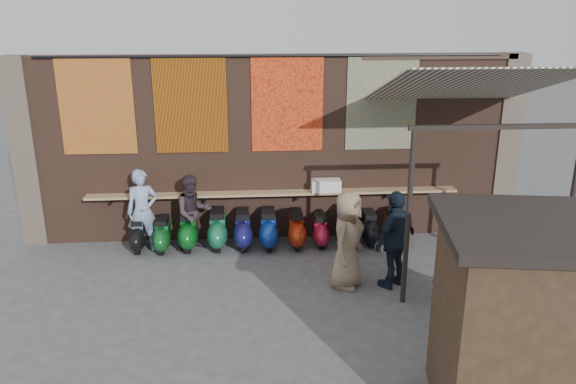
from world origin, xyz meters
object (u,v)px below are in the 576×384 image
at_px(scooter_stool_3, 218,229).
at_px(shopper_grey, 462,269).
at_px(scooter_stool_0, 139,234).
at_px(scooter_stool_4, 243,229).
at_px(scooter_stool_9, 369,228).
at_px(scooter_stool_1, 162,235).
at_px(scooter_stool_10, 394,227).
at_px(shelf_box, 326,185).
at_px(shopper_tan, 347,240).
at_px(scooter_stool_8, 346,227).
at_px(diner_right, 193,213).
at_px(diner_left, 143,211).
at_px(scooter_stool_5, 268,229).
at_px(shopper_navy, 395,240).
at_px(scooter_stool_2, 189,230).
at_px(market_stall, 542,330).
at_px(scooter_stool_7, 320,230).
at_px(scooter_stool_6, 296,229).

xyz_separation_m(scooter_stool_3, shopper_grey, (4.20, -2.97, 0.34)).
bearing_deg(scooter_stool_0, scooter_stool_3, 0.63).
xyz_separation_m(scooter_stool_4, scooter_stool_9, (2.74, -0.01, -0.04)).
bearing_deg(shopper_grey, scooter_stool_4, -30.77).
distance_m(scooter_stool_0, shopper_grey, 6.57).
height_order(scooter_stool_1, scooter_stool_10, scooter_stool_10).
relative_size(shelf_box, shopper_tan, 0.34).
height_order(scooter_stool_8, diner_right, diner_right).
xyz_separation_m(scooter_stool_4, shopper_grey, (3.66, -2.95, 0.36)).
bearing_deg(diner_left, shelf_box, -9.51).
height_order(scooter_stool_5, shopper_navy, shopper_navy).
distance_m(scooter_stool_2, scooter_stool_3, 0.62).
distance_m(scooter_stool_3, shopper_grey, 5.15).
xyz_separation_m(scooter_stool_0, market_stall, (5.77, -5.61, 0.89)).
bearing_deg(market_stall, scooter_stool_8, 112.84).
distance_m(scooter_stool_0, scooter_stool_7, 3.86).
bearing_deg(shopper_grey, scooter_stool_10, -74.14).
bearing_deg(shopper_grey, scooter_stool_7, -47.50).
height_order(scooter_stool_10, shopper_grey, shopper_grey).
xyz_separation_m(scooter_stool_0, scooter_stool_4, (2.20, 0.00, 0.05)).
xyz_separation_m(scooter_stool_3, scooter_stool_5, (1.08, -0.05, -0.00)).
height_order(shelf_box, scooter_stool_6, shelf_box).
bearing_deg(scooter_stool_9, market_stall, -81.46).
distance_m(scooter_stool_8, scooter_stool_9, 0.53).
distance_m(shelf_box, shopper_tan, 2.25).
bearing_deg(scooter_stool_4, shopper_grey, -38.89).
bearing_deg(scooter_stool_10, scooter_stool_5, 179.79).
bearing_deg(scooter_stool_1, scooter_stool_10, 0.23).
xyz_separation_m(scooter_stool_4, diner_right, (-1.03, -0.02, 0.42)).
height_order(diner_right, shopper_tan, shopper_tan).
distance_m(shelf_box, scooter_stool_4, 2.02).
xyz_separation_m(scooter_stool_6, scooter_stool_9, (1.60, 0.03, -0.03)).
height_order(scooter_stool_1, shopper_grey, shopper_grey).
bearing_deg(scooter_stool_1, shopper_navy, -23.58).
bearing_deg(scooter_stool_6, scooter_stool_8, -0.32).
bearing_deg(scooter_stool_2, scooter_stool_3, 0.06).
distance_m(scooter_stool_0, scooter_stool_2, 1.04).
height_order(shelf_box, scooter_stool_1, shelf_box).
relative_size(scooter_stool_0, scooter_stool_7, 1.04).
xyz_separation_m(scooter_stool_4, shopper_tan, (1.90, -1.94, 0.51)).
relative_size(scooter_stool_2, scooter_stool_9, 1.13).
bearing_deg(market_stall, scooter_stool_2, 139.12).
bearing_deg(scooter_stool_5, scooter_stool_1, -179.23).
distance_m(scooter_stool_8, market_stall, 5.79).
distance_m(scooter_stool_5, scooter_stool_10, 2.72).
distance_m(scooter_stool_6, diner_left, 3.25).
distance_m(scooter_stool_1, scooter_stool_6, 2.84).
bearing_deg(shopper_tan, diner_left, 95.34).
bearing_deg(scooter_stool_10, shelf_box, 167.41).
relative_size(scooter_stool_9, market_stall, 0.30).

